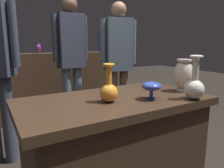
# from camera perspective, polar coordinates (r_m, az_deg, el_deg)

# --- Properties ---
(display_plinth) EXTENTS (1.20, 0.64, 0.80)m
(display_plinth) POSITION_cam_1_polar(r_m,az_deg,el_deg) (1.50, 0.76, -18.54)
(display_plinth) COLOR #382619
(display_plinth) RESTS_ON ground_plane
(back_display_shelf) EXTENTS (2.60, 0.40, 0.99)m
(back_display_shelf) POSITION_cam_1_polar(r_m,az_deg,el_deg) (3.45, -18.67, -0.43)
(back_display_shelf) COLOR #422D1E
(back_display_shelf) RESTS_ON ground_plane
(vase_centerpiece) EXTENTS (0.11, 0.11, 0.23)m
(vase_centerpiece) POSITION_cam_1_polar(r_m,az_deg,el_deg) (1.25, -0.86, -1.64)
(vase_centerpiece) COLOR orange
(vase_centerpiece) RESTS_ON display_plinth
(vase_tall_behind) EXTENTS (0.13, 0.13, 0.23)m
(vase_tall_behind) POSITION_cam_1_polar(r_m,az_deg,el_deg) (1.61, 18.62, 2.56)
(vase_tall_behind) COLOR silver
(vase_tall_behind) RESTS_ON display_plinth
(vase_left_accent) EXTENTS (0.12, 0.12, 0.27)m
(vase_left_accent) POSITION_cam_1_polar(r_m,az_deg,el_deg) (1.41, 21.23, -0.48)
(vase_left_accent) COLOR silver
(vase_left_accent) RESTS_ON display_plinth
(vase_right_accent) EXTENTS (0.12, 0.12, 0.11)m
(vase_right_accent) POSITION_cam_1_polar(r_m,az_deg,el_deg) (1.33, 10.57, -0.71)
(vase_right_accent) COLOR #2D429E
(vase_right_accent) RESTS_ON display_plinth
(shelf_vase_center) EXTENTS (0.09, 0.09, 0.15)m
(shelf_vase_center) POSITION_cam_1_polar(r_m,az_deg,el_deg) (3.39, -19.29, 9.21)
(shelf_vase_center) COLOR #7A388E
(shelf_vase_center) RESTS_ON back_display_shelf
(shelf_vase_far_right) EXTENTS (0.10, 0.10, 0.31)m
(shelf_vase_far_right) POSITION_cam_1_polar(r_m,az_deg,el_deg) (3.71, -3.08, 10.98)
(shelf_vase_far_right) COLOR #2D429E
(shelf_vase_far_right) RESTS_ON back_display_shelf
(shelf_vase_right) EXTENTS (0.15, 0.15, 0.13)m
(shelf_vase_right) POSITION_cam_1_polar(r_m,az_deg,el_deg) (3.54, -10.99, 9.81)
(shelf_vase_right) COLOR orange
(shelf_vase_right) RESTS_ON back_display_shelf
(visitor_center_back) EXTENTS (0.47, 0.20, 1.69)m
(visitor_center_back) POSITION_cam_1_polar(r_m,az_deg,el_deg) (2.74, -10.93, 7.81)
(visitor_center_back) COLOR slate
(visitor_center_back) RESTS_ON ground_plane
(visitor_near_right) EXTENTS (0.46, 0.23, 1.63)m
(visitor_near_right) POSITION_cam_1_polar(r_m,az_deg,el_deg) (2.66, 1.72, 6.96)
(visitor_near_right) COLOR brown
(visitor_near_right) RESTS_ON ground_plane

